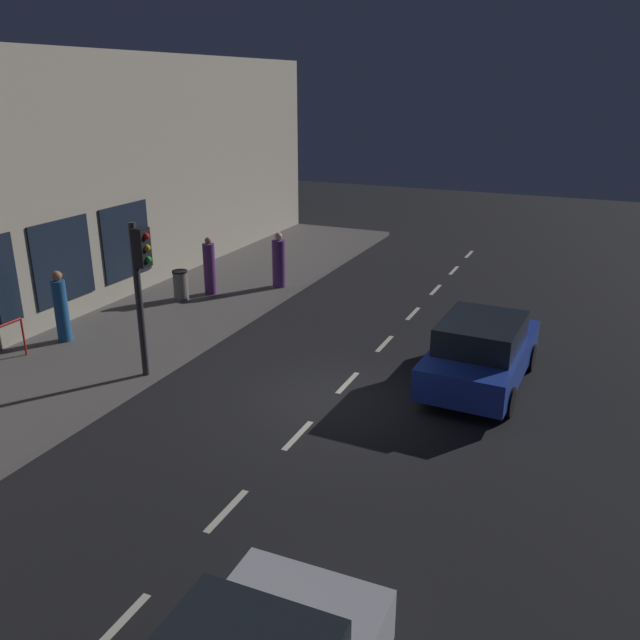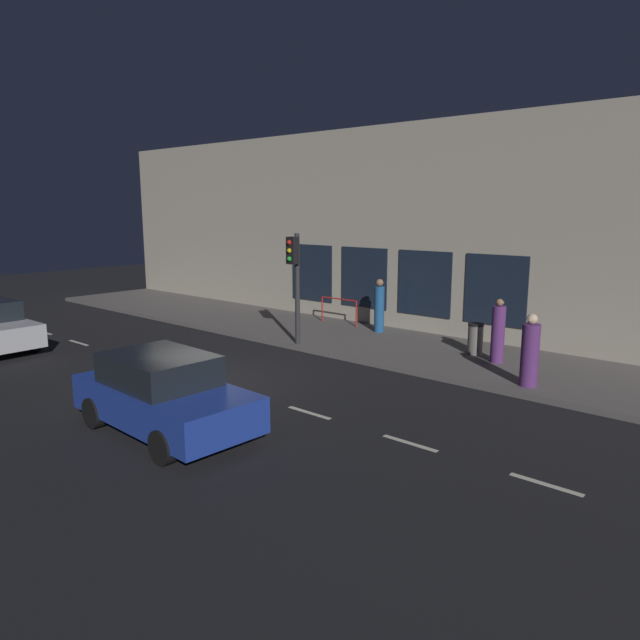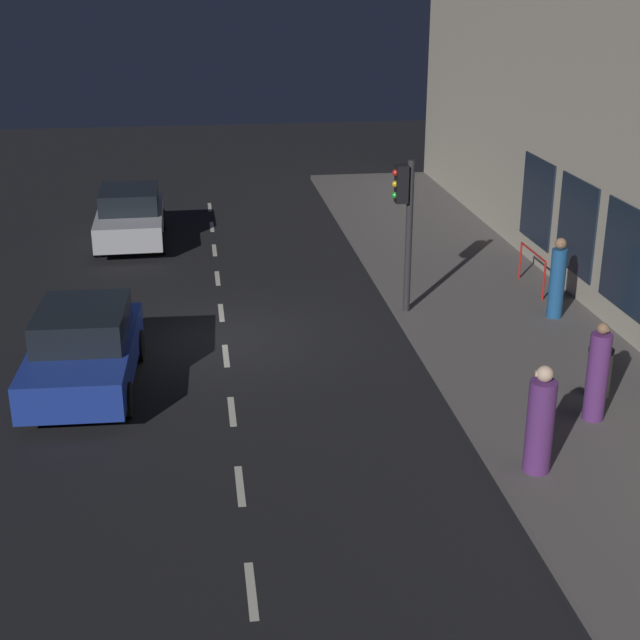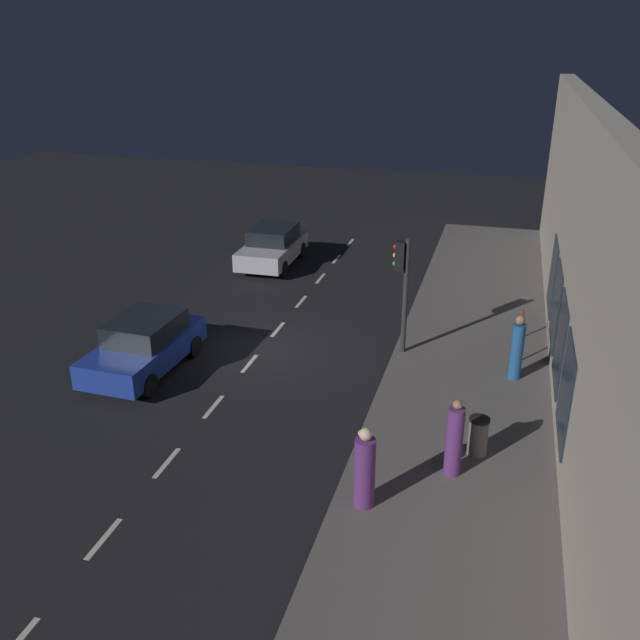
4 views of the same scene
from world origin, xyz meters
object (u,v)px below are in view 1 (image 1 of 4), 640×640
object	(u,v)px
pedestrian_0	(279,262)
pedestrian_2	(210,268)
traffic_light	(141,276)
trash_bin	(181,285)
parked_car_0	(481,352)
pedestrian_1	(61,308)

from	to	relation	value
pedestrian_0	pedestrian_2	xyz separation A→B (m)	(1.62, 1.56, 0.02)
traffic_light	trash_bin	world-z (taller)	traffic_light
traffic_light	pedestrian_0	bearing A→B (deg)	-86.10
trash_bin	pedestrian_0	bearing A→B (deg)	-130.41
traffic_light	pedestrian_0	distance (m)	7.54
trash_bin	traffic_light	bearing A→B (deg)	117.95
parked_car_0	trash_bin	world-z (taller)	parked_car_0
pedestrian_0	trash_bin	size ratio (longest dim) A/B	1.94
traffic_light	pedestrian_1	distance (m)	3.77
traffic_light	pedestrian_2	xyz separation A→B (m)	(2.13, -5.80, -1.52)
pedestrian_2	trash_bin	size ratio (longest dim) A/B	1.96
pedestrian_0	pedestrian_1	distance (m)	7.10
parked_car_0	pedestrian_0	distance (m)	8.62
traffic_light	parked_car_0	world-z (taller)	traffic_light
pedestrian_2	trash_bin	xyz separation A→B (m)	(0.47, 0.90, -0.37)
trash_bin	pedestrian_2	bearing A→B (deg)	-117.65
pedestrian_0	pedestrian_1	bearing A→B (deg)	-9.89
traffic_light	pedestrian_2	bearing A→B (deg)	-69.87
pedestrian_1	traffic_light	bearing A→B (deg)	8.67
pedestrian_0	pedestrian_2	world-z (taller)	pedestrian_2
traffic_light	pedestrian_1	xyz separation A→B (m)	(3.36, -0.86, -1.48)
parked_car_0	pedestrian_2	xyz separation A→B (m)	(9.00, -2.90, 0.20)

